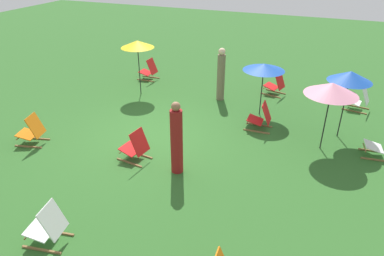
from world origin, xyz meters
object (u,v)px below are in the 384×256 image
umbrella_0 (264,67)px  umbrella_3 (137,44)px  deckchair_1 (261,118)px  umbrella_1 (332,89)px  deckchair_9 (381,144)px  person_1 (177,140)px  deckchair_8 (276,85)px  umbrella_2 (350,76)px  deckchair_7 (359,99)px  person_0 (221,75)px  deckchair_6 (32,131)px  deckchair_3 (48,227)px  deckchair_2 (149,70)px  deckchair_5 (135,147)px

umbrella_0 → umbrella_3: umbrella_3 is taller
deckchair_1 → umbrella_1: size_ratio=0.46×
deckchair_9 → person_1: size_ratio=0.47×
deckchair_8 → umbrella_1: 3.93m
umbrella_2 → person_1: umbrella_2 is taller
umbrella_2 → umbrella_3: umbrella_3 is taller
deckchair_7 → deckchair_1: bearing=-35.6°
deckchair_7 → person_0: 4.50m
deckchair_6 → person_0: 6.06m
deckchair_8 → umbrella_3: umbrella_3 is taller
person_0 → umbrella_3: bearing=-133.0°
deckchair_3 → umbrella_0: 7.20m
deckchair_2 → person_1: bearing=34.4°
deckchair_9 → person_1: (2.48, -4.47, 0.48)m
deckchair_5 → deckchair_9: size_ratio=1.00×
deckchair_7 → person_0: bearing=-68.2°
deckchair_2 → deckchair_3: (8.21, 2.36, 0.00)m
deckchair_6 → deckchair_8: (-5.87, 5.40, 0.00)m
deckchair_7 → umbrella_2: 2.56m
deckchair_8 → person_0: size_ratio=0.48×
deckchair_9 → person_0: 5.27m
deckchair_3 → umbrella_1: bearing=131.2°
umbrella_2 → umbrella_1: bearing=-24.8°
deckchair_3 → person_0: size_ratio=0.47×
deckchair_3 → deckchair_8: 8.87m
umbrella_3 → person_0: bearing=102.1°
deckchair_9 → deckchair_6: bearing=-78.4°
deckchair_2 → person_0: (0.83, 3.19, 0.50)m
deckchair_1 → deckchair_6: size_ratio=0.98×
deckchair_1 → person_0: person_0 is taller
deckchair_1 → person_1: bearing=-27.3°
deckchair_5 → person_1: 1.24m
deckchair_2 → umbrella_2: 7.48m
deckchair_3 → deckchair_7: 9.73m
deckchair_2 → deckchair_7: (0.01, 7.59, 0.00)m
deckchair_2 → deckchair_8: bearing=94.0°
deckchair_3 → umbrella_1: size_ratio=0.46×
deckchair_9 → person_0: bearing=-118.6°
deckchair_1 → deckchair_7: same height
umbrella_1 → person_1: size_ratio=1.03×
person_0 → deckchair_9: bearing=12.4°
umbrella_1 → person_1: (2.35, -3.08, -0.82)m
deckchair_6 → umbrella_1: umbrella_1 is taller
deckchair_7 → deckchair_8: (-0.31, -2.72, 0.00)m
deckchair_3 → umbrella_3: umbrella_3 is taller
umbrella_3 → umbrella_0: bearing=88.9°
umbrella_0 → umbrella_3: (-0.08, -4.30, 0.24)m
deckchair_6 → deckchair_8: 7.98m
deckchair_5 → umbrella_2: bearing=132.1°
deckchair_1 → deckchair_6: same height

